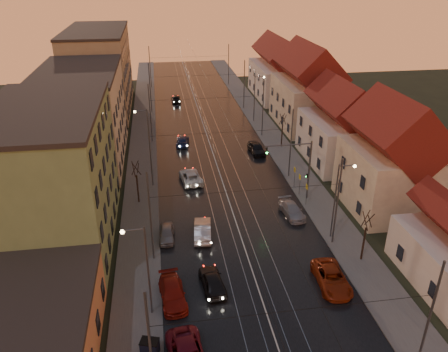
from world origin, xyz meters
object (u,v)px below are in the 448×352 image
street_lamp_0 (143,263)px  parked_left_2 (173,293)px  street_lamp_2 (146,132)px  street_lamp_3 (256,94)px  driving_car_2 (191,177)px  driving_car_0 (212,281)px  parked_right_0 (332,278)px  driving_car_1 (203,230)px  driving_car_3 (182,141)px  street_lamp_1 (339,194)px  driving_car_4 (176,99)px  traffic_light_mast (301,163)px  dumpster (150,348)px  parked_left_3 (167,233)px  parked_right_2 (256,148)px  parked_right_1 (292,210)px

street_lamp_0 → parked_left_2: bearing=33.5°
street_lamp_2 → street_lamp_3: (18.21, 16.00, 0.00)m
driving_car_2 → parked_left_2: (-3.21, -21.19, -0.01)m
driving_car_0 → parked_right_0: bearing=167.4°
driving_car_1 → driving_car_3: size_ratio=1.05×
street_lamp_0 → street_lamp_1: bearing=23.7°
driving_car_4 → parked_right_0: bearing=99.0°
traffic_light_mast → driving_car_0: (-11.77, -13.75, -3.85)m
street_lamp_3 → dumpster: size_ratio=6.67×
traffic_light_mast → parked_left_3: traffic_light_mast is taller
street_lamp_1 → street_lamp_3: same height
driving_car_0 → driving_car_4: driving_car_0 is taller
parked_left_2 → parked_right_2: parked_right_2 is taller
driving_car_4 → parked_left_2: size_ratio=0.86×
street_lamp_0 → parked_right_1: street_lamp_0 is taller
driving_car_0 → driving_car_2: driving_car_0 is taller
traffic_light_mast → parked_right_0: size_ratio=1.39×
driving_car_3 → driving_car_0: bearing=97.3°
driving_car_0 → dumpster: (-5.16, -6.26, -0.04)m
street_lamp_2 → driving_car_4: bearing=80.1°
driving_car_2 → driving_car_3: size_ratio=1.14×
driving_car_4 → street_lamp_2: bearing=79.1°
street_lamp_0 → parked_left_3: (1.82, 10.22, -4.27)m
street_lamp_1 → driving_car_1: size_ratio=1.71×
street_lamp_1 → driving_car_0: bearing=-155.9°
street_lamp_1 → parked_left_3: bearing=172.3°
street_lamp_0 → driving_car_4: size_ratio=1.94×
parked_left_2 → dumpster: (-1.80, -5.32, 0.01)m
driving_car_2 → parked_right_1: 14.09m
driving_car_1 → parked_right_2: (9.95, 20.07, -0.01)m
driving_car_3 → parked_right_1: driving_car_3 is taller
driving_car_1 → parked_right_1: 10.30m
street_lamp_0 → parked_right_2: size_ratio=1.78×
driving_car_1 → dumpster: bearing=75.7°
parked_right_1 → street_lamp_0: bearing=-146.9°
driving_car_1 → driving_car_2: driving_car_1 is taller
driving_car_4 → parked_right_0: size_ratio=0.79×
street_lamp_3 → parked_right_1: bearing=-95.3°
parked_right_0 → dumpster: 15.98m
street_lamp_3 → driving_car_2: (-13.02, -21.51, -4.18)m
parked_right_1 → parked_right_2: parked_right_2 is taller
street_lamp_0 → driving_car_0: 7.11m
street_lamp_0 → traffic_light_mast: (17.10, 16.00, -0.29)m
street_lamp_0 → dumpster: street_lamp_0 is taller
parked_right_2 → street_lamp_0: bearing=-121.4°
street_lamp_0 → traffic_light_mast: 23.42m
driving_car_4 → parked_left_3: bearing=84.9°
traffic_light_mast → driving_car_3: size_ratio=1.61×
street_lamp_0 → driving_car_2: 23.46m
traffic_light_mast → parked_right_1: (-1.77, -3.28, -3.95)m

